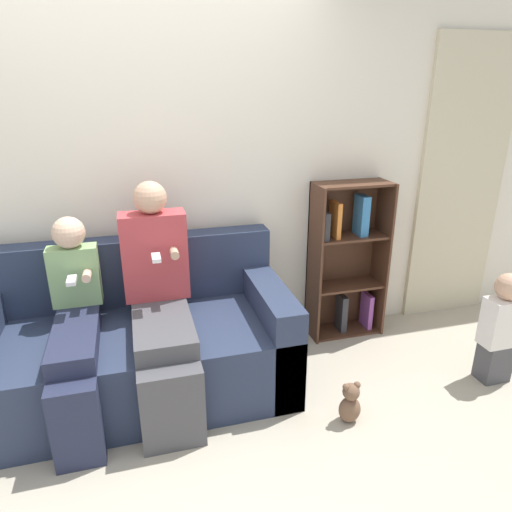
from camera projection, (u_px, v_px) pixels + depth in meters
ground_plane at (165, 446)px, 2.50m from camera, size 14.00×14.00×0.00m
back_wall at (138, 179)px, 3.00m from camera, size 10.00×0.06×2.55m
curtain_panel at (460, 184)px, 3.64m from camera, size 0.76×0.04×2.22m
couch at (136, 347)px, 2.86m from camera, size 1.90×0.93×0.92m
adult_seated at (160, 298)px, 2.69m from camera, size 0.40×0.86×1.32m
child_seated at (75, 327)px, 2.56m from camera, size 0.29×0.88×1.14m
toddler_standing at (501, 327)px, 2.94m from camera, size 0.24×0.17×0.76m
bookshelf at (346, 259)px, 3.49m from camera, size 0.57×0.27×1.20m
teddy_bear at (350, 403)px, 2.64m from camera, size 0.13×0.11×0.26m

